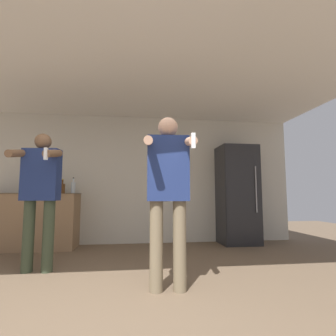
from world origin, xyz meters
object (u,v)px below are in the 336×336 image
Objects in this scene: bottle_amber_bourbon at (73,187)px; bottle_brown_liquor at (57,188)px; person_man_side at (40,189)px; refrigerator at (238,194)px; bottle_green_wine at (62,188)px; bottle_short_whiskey at (26,186)px; person_woman_foreground at (168,187)px; bottle_clear_vodka at (44,186)px.

bottle_amber_bourbon is 1.06× the size of bottle_brown_liquor.
bottle_amber_bourbon is 0.17× the size of person_man_side.
bottle_green_wine is (-3.34, -0.01, 0.11)m from refrigerator.
bottle_short_whiskey is at bearing -179.82° from refrigerator.
bottle_brown_liquor is at bearing 126.59° from person_woman_foreground.
person_woman_foreground is at bearing -29.53° from person_man_side.
person_man_side reaches higher than bottle_brown_liquor.
bottle_clear_vodka is at bearing 180.00° from bottle_brown_liquor.
person_woman_foreground reaches higher than bottle_amber_bourbon.
refrigerator is at bearing 0.19° from bottle_clear_vodka.
bottle_short_whiskey is 0.29m from bottle_clear_vodka.
person_man_side is (-3.23, -1.48, 0.06)m from refrigerator.
bottle_amber_bourbon is 0.29m from bottle_brown_liquor.
bottle_brown_liquor is (-0.29, -0.00, -0.01)m from bottle_amber_bourbon.
bottle_amber_bourbon is at bearing 86.73° from person_man_side.
refrigerator is 7.00× the size of bottle_brown_liquor.
person_man_side is at bearing -155.44° from refrigerator.
person_man_side is (0.21, -1.47, -0.06)m from bottle_brown_liquor.
bottle_amber_bourbon is 0.17× the size of person_woman_foreground.
person_man_side reaches higher than bottle_short_whiskey.
person_man_side is at bearing 150.47° from person_woman_foreground.
bottle_short_whiskey is at bearing 116.35° from person_man_side.
bottle_short_whiskey is 0.19× the size of person_woman_foreground.
refrigerator is 3.34m from bottle_green_wine.
bottle_green_wine is 0.33m from bottle_clear_vodka.
bottle_clear_vodka is at bearing 106.42° from person_man_side.
bottle_brown_liquor is at bearing -180.00° from bottle_green_wine.
bottle_green_wine is at bearing -179.79° from refrigerator.
bottle_amber_bourbon is 0.85× the size of bottle_clear_vodka.
bottle_amber_bourbon is at bearing 0.00° from bottle_brown_liquor.
person_woman_foreground is at bearing -46.00° from bottle_short_whiskey.
bottle_short_whiskey is at bearing -180.00° from bottle_clear_vodka.
bottle_green_wine is at bearing 0.00° from bottle_clear_vodka.
bottle_green_wine is at bearing 124.96° from person_woman_foreground.
bottle_brown_liquor is 0.10m from bottle_green_wine.
refrigerator is at bearing 24.56° from person_man_side.
bottle_clear_vodka reaches higher than bottle_short_whiskey.
bottle_short_whiskey is (-0.62, -0.00, 0.04)m from bottle_green_wine.
refrigerator is 6.58× the size of bottle_amber_bourbon.
bottle_green_wine is 2.84m from person_woman_foreground.
bottle_clear_vodka reaches higher than bottle_amber_bourbon.
bottle_brown_liquor is 2.90m from person_woman_foreground.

